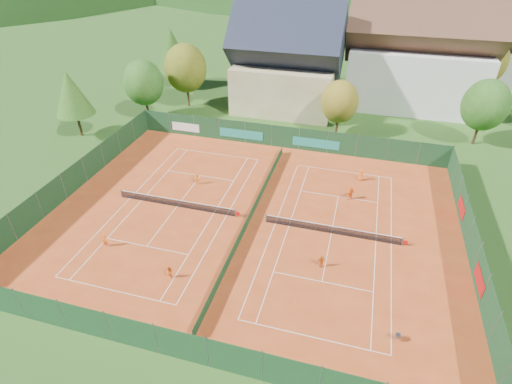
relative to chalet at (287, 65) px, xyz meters
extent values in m
plane|color=#254D18|center=(3.00, -30.00, -6.64)|extent=(600.00, 600.00, 0.00)
cube|color=#B6421A|center=(3.00, -30.00, -6.62)|extent=(40.00, 32.00, 0.01)
cube|color=white|center=(-5.00, -18.12, -6.61)|extent=(10.97, 0.06, 0.00)
cube|color=white|center=(-5.00, -41.88, -6.61)|extent=(10.97, 0.06, 0.00)
cube|color=white|center=(-10.48, -30.00, -6.61)|extent=(0.06, 23.77, 0.00)
cube|color=white|center=(0.49, -30.00, -6.61)|extent=(0.06, 23.77, 0.00)
cube|color=white|center=(-9.12, -30.00, -6.61)|extent=(0.06, 23.77, 0.00)
cube|color=white|center=(-0.88, -30.00, -6.61)|extent=(0.06, 23.77, 0.00)
cube|color=white|center=(-5.00, -23.60, -6.61)|extent=(8.23, 0.06, 0.00)
cube|color=white|center=(-5.00, -36.40, -6.61)|extent=(8.23, 0.06, 0.00)
cube|color=white|center=(-5.00, -30.00, -6.61)|extent=(0.06, 12.80, 0.00)
cube|color=white|center=(11.00, -18.12, -6.61)|extent=(10.97, 0.06, 0.00)
cube|color=white|center=(11.00, -41.88, -6.61)|extent=(10.97, 0.06, 0.00)
cube|color=white|center=(5.51, -30.00, -6.61)|extent=(0.06, 23.77, 0.00)
cube|color=white|center=(16.48, -30.00, -6.61)|extent=(0.06, 23.77, 0.00)
cube|color=white|center=(6.88, -30.00, -6.61)|extent=(0.06, 23.77, 0.00)
cube|color=white|center=(15.12, -30.00, -6.61)|extent=(0.06, 23.77, 0.00)
cube|color=white|center=(11.00, -23.60, -6.61)|extent=(8.23, 0.06, 0.00)
cube|color=white|center=(11.00, -36.40, -6.61)|extent=(8.23, 0.06, 0.00)
cube|color=white|center=(11.00, -30.00, -6.61)|extent=(0.06, 12.80, 0.00)
cylinder|color=#59595B|center=(-11.40, -30.00, -6.11)|extent=(0.10, 0.10, 1.02)
cylinder|color=#59595B|center=(1.40, -30.00, -6.11)|extent=(0.10, 0.10, 1.02)
cube|color=black|center=(-5.00, -30.00, -6.16)|extent=(12.80, 0.02, 0.86)
cube|color=white|center=(-5.00, -30.00, -5.73)|extent=(12.80, 0.04, 0.06)
cube|color=red|center=(1.65, -30.00, -6.17)|extent=(0.40, 0.04, 0.40)
cylinder|color=#59595B|center=(4.60, -30.00, -6.11)|extent=(0.10, 0.10, 1.02)
cylinder|color=#59595B|center=(17.40, -30.00, -6.11)|extent=(0.10, 0.10, 1.02)
cube|color=black|center=(11.00, -30.00, -6.16)|extent=(12.80, 0.02, 0.86)
cube|color=white|center=(11.00, -30.00, -5.73)|extent=(12.80, 0.04, 0.06)
cube|color=red|center=(17.65, -30.00, -6.17)|extent=(0.40, 0.04, 0.40)
cube|color=#14371B|center=(3.00, -30.00, -6.12)|extent=(0.03, 28.80, 1.00)
cube|color=#15391E|center=(3.00, -14.00, -5.12)|extent=(40.00, 0.04, 3.00)
cube|color=teal|center=(-3.00, -14.06, -5.42)|extent=(6.00, 0.03, 1.20)
cube|color=teal|center=(7.00, -14.06, -5.42)|extent=(6.00, 0.03, 1.20)
cube|color=silver|center=(-11.00, -14.06, -5.42)|extent=(4.00, 0.03, 1.20)
cube|color=#163D1D|center=(3.00, -46.00, -5.12)|extent=(40.00, 0.04, 3.00)
cube|color=#14371A|center=(-17.00, -30.00, -5.12)|extent=(0.04, 32.00, 3.00)
cube|color=#153B1F|center=(23.00, -30.00, -5.12)|extent=(0.04, 32.00, 3.00)
cube|color=#B21414|center=(22.94, -34.00, -5.42)|extent=(0.03, 3.00, 1.20)
cube|color=#B21414|center=(22.94, -24.00, -5.42)|extent=(0.03, 3.00, 1.20)
cube|color=beige|center=(0.00, 0.00, -3.12)|extent=(15.00, 12.00, 7.00)
cube|color=#1E2333|center=(0.00, 0.00, 3.38)|extent=(16.20, 12.00, 12.00)
cube|color=silver|center=(19.00, 6.00, -2.12)|extent=(20.00, 11.00, 9.00)
cube|color=brown|center=(19.00, 6.00, 5.13)|extent=(21.60, 11.00, 11.00)
cube|color=silver|center=(33.00, 14.00, -2.62)|extent=(16.00, 10.00, 8.00)
cylinder|color=#452718|center=(-19.00, -10.00, -5.22)|extent=(0.36, 0.36, 2.80)
ellipsoid|color=#285F1B|center=(-19.00, -10.00, -1.22)|extent=(5.72, 5.72, 6.58)
cylinder|color=#4E361B|center=(-15.00, -4.00, -5.05)|extent=(0.36, 0.36, 3.15)
ellipsoid|color=olive|center=(-15.00, -4.00, -0.55)|extent=(6.44, 6.44, 7.40)
cylinder|color=#473219|center=(-21.00, 4.00, -4.87)|extent=(0.36, 0.36, 3.50)
cone|color=#255117|center=(-21.00, 4.00, 0.13)|extent=(5.60, 5.60, 6.50)
cylinder|color=#492A1A|center=(9.00, -8.00, -5.40)|extent=(0.36, 0.36, 2.45)
ellipsoid|color=olive|center=(9.00, -8.00, -1.90)|extent=(5.01, 5.01, 5.76)
cylinder|color=#422817|center=(27.00, -6.00, -5.22)|extent=(0.36, 0.36, 2.80)
ellipsoid|color=#285A19|center=(27.00, -6.00, -1.22)|extent=(5.72, 5.72, 6.58)
cylinder|color=#452E18|center=(-25.00, -18.00, -5.05)|extent=(0.36, 0.36, 3.15)
cone|color=#2F5E1A|center=(-25.00, -18.00, -0.55)|extent=(5.04, 5.04, 5.85)
cylinder|color=#49341A|center=(29.00, 10.00, -4.87)|extent=(0.36, 0.36, 3.50)
ellipsoid|color=olive|center=(29.00, 10.00, 0.13)|extent=(7.15, 7.15, 8.22)
ellipsoid|color=black|center=(13.00, 270.00, -48.97)|extent=(440.00, 440.00, 242.00)
cylinder|color=slate|center=(16.68, -40.74, -6.22)|extent=(0.02, 0.02, 0.80)
cylinder|color=slate|center=(16.98, -40.74, -6.22)|extent=(0.02, 0.02, 0.80)
cylinder|color=slate|center=(16.68, -40.44, -6.22)|extent=(0.02, 0.02, 0.80)
cylinder|color=slate|center=(16.98, -40.44, -6.22)|extent=(0.02, 0.02, 0.80)
cube|color=slate|center=(16.83, -40.59, -6.07)|extent=(0.34, 0.34, 0.30)
ellipsoid|color=#CCD833|center=(16.83, -40.59, -6.04)|extent=(0.28, 0.28, 0.16)
sphere|color=#CCD833|center=(-3.34, -33.93, -6.59)|extent=(0.07, 0.07, 0.07)
sphere|color=#CCD833|center=(9.29, -39.12, -6.59)|extent=(0.07, 0.07, 0.07)
sphere|color=#CCD833|center=(2.86, -23.56, -6.59)|extent=(0.07, 0.07, 0.07)
imported|color=orange|center=(-8.53, -37.38, -5.92)|extent=(0.53, 0.36, 1.41)
imported|color=orange|center=(-1.18, -39.42, -6.01)|extent=(0.76, 0.71, 1.23)
imported|color=#DC5E13|center=(-4.64, -25.37, -5.98)|extent=(0.89, 0.59, 1.28)
imported|color=orange|center=(10.65, -34.71, -5.99)|extent=(0.81, 0.56, 1.28)
imported|color=orange|center=(13.03, -19.60, -5.93)|extent=(0.72, 0.51, 1.38)
imported|color=orange|center=(12.21, -23.73, -5.91)|extent=(1.28, 1.18, 1.43)
camera|label=1|loc=(12.03, -60.09, 17.78)|focal=28.00mm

